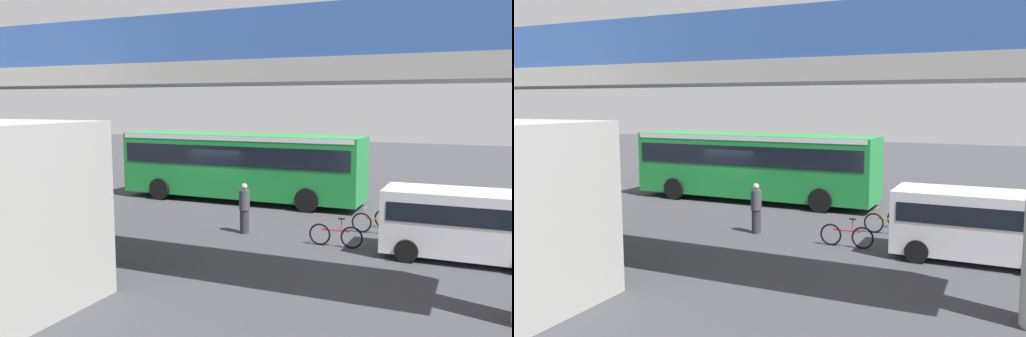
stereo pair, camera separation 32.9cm
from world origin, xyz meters
TOP-DOWN VIEW (x-y plane):
  - ground at (0.00, 0.00)m, footprint 80.00×80.00m
  - city_bus at (-0.65, -0.62)m, footprint 11.54×2.85m
  - parked_van at (-10.73, 5.17)m, footprint 4.80×2.17m
  - bicycle_orange at (-7.73, 3.16)m, footprint 1.77×0.44m
  - bicycle_green at (-8.35, 2.18)m, footprint 1.77×0.44m
  - bicycle_red at (-6.83, 5.37)m, footprint 1.77×0.44m
  - pedestrian at (-3.40, 4.93)m, footprint 0.38×0.38m
  - traffic_sign at (3.61, -3.22)m, footprint 0.08×0.60m
  - lane_dash_leftmost at (-4.00, -2.10)m, footprint 2.00×0.20m
  - lane_dash_left at (0.00, -2.10)m, footprint 2.00×0.20m
  - lane_dash_centre at (4.00, -2.10)m, footprint 2.00×0.20m
  - pedestrian_overpass at (0.00, 9.55)m, footprint 26.43×2.60m

SIDE VIEW (x-z plane):
  - ground at x=0.00m, z-range 0.00..0.00m
  - lane_dash_leftmost at x=-4.00m, z-range 0.00..0.01m
  - lane_dash_left at x=0.00m, z-range 0.00..0.01m
  - lane_dash_centre at x=4.00m, z-range 0.00..0.01m
  - bicycle_orange at x=-7.73m, z-range -0.11..0.85m
  - bicycle_green at x=-8.35m, z-range -0.11..0.85m
  - bicycle_red at x=-6.83m, z-range -0.11..0.85m
  - pedestrian at x=-3.40m, z-range -0.01..1.78m
  - parked_van at x=-10.73m, z-range 0.16..2.21m
  - city_bus at x=-0.65m, z-range 0.31..3.46m
  - traffic_sign at x=3.61m, z-range 0.49..3.29m
  - pedestrian_overpass at x=0.00m, z-range 1.58..8.25m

